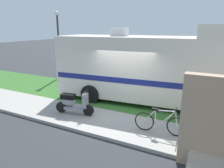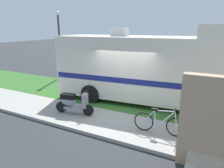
% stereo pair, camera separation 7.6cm
% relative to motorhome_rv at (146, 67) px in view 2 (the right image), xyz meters
% --- Properties ---
extents(ground_plane, '(80.00, 80.00, 0.00)m').
position_rel_motorhome_rv_xyz_m(ground_plane, '(-0.51, -1.69, -1.68)').
color(ground_plane, '#2D3033').
extents(sidewalk, '(24.00, 2.00, 0.12)m').
position_rel_motorhome_rv_xyz_m(sidewalk, '(-0.51, -2.89, -1.62)').
color(sidewalk, '#9E9B93').
rests_on(sidewalk, ground).
extents(grass_strip, '(24.00, 3.40, 0.08)m').
position_rel_motorhome_rv_xyz_m(grass_strip, '(-0.51, -0.19, -1.64)').
color(grass_strip, '#336628').
rests_on(grass_strip, ground).
extents(motorhome_rv, '(8.04, 3.05, 3.54)m').
position_rel_motorhome_rv_xyz_m(motorhome_rv, '(0.00, 0.00, 0.00)').
color(motorhome_rv, silver).
rests_on(motorhome_rv, ground).
extents(scooter, '(1.60, 0.59, 0.97)m').
position_rel_motorhome_rv_xyz_m(scooter, '(-1.99, -2.87, -1.10)').
color(scooter, black).
rests_on(scooter, ground).
extents(bicycle, '(1.68, 0.52, 0.88)m').
position_rel_motorhome_rv_xyz_m(bicycle, '(1.48, -2.87, -1.20)').
color(bicycle, black).
rests_on(bicycle, ground).
extents(pickup_truck_near, '(5.46, 2.25, 1.76)m').
position_rel_motorhome_rv_xyz_m(pickup_truck_near, '(-3.70, 3.99, -0.74)').
color(pickup_truck_near, '#1E478C').
rests_on(pickup_truck_near, ground).
extents(porch_steps, '(2.00, 1.26, 2.40)m').
position_rel_motorhome_rv_xyz_m(porch_steps, '(3.21, -3.98, -0.72)').
color(porch_steps, '#B2A893').
rests_on(porch_steps, ground).
extents(bottle_green, '(0.07, 0.07, 0.30)m').
position_rel_motorhome_rv_xyz_m(bottle_green, '(2.48, -2.52, -1.44)').
color(bottle_green, navy).
rests_on(bottle_green, ground).
extents(street_lamp_post, '(0.28, 0.28, 4.42)m').
position_rel_motorhome_rv_xyz_m(street_lamp_post, '(-6.68, 1.91, 0.99)').
color(street_lamp_post, '#333338').
rests_on(street_lamp_post, ground).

